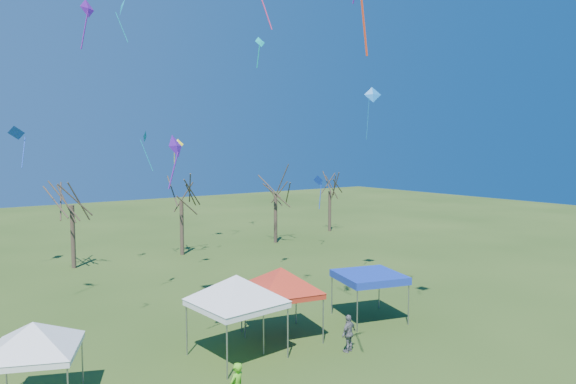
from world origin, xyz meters
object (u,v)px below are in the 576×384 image
Objects in this scene: tree_4 at (275,178)px; tent_blue at (369,277)px; tree_5 at (330,177)px; tent_white_west at (33,328)px; tree_2 at (71,182)px; person_grey at (349,333)px; tree_3 at (181,181)px; tent_white_mid at (236,280)px; tent_red at (281,272)px.

tree_4 is 2.09× the size of tent_blue.
tent_white_west is at bearing -145.35° from tree_5.
tree_5 is 28.20m from tent_blue.
tree_2 is 24.61m from person_grey.
person_grey is (-2.67, -22.97, -5.26)m from tree_3.
tent_white_west is at bearing -27.64° from person_grey.
tree_5 reaches higher than tent_white_mid.
tree_4 reaches higher than tent_blue.
tent_white_mid is (-24.53, -22.60, -2.45)m from tree_5.
tree_2 is 4.98× the size of person_grey.
tent_white_mid is at bearing -137.35° from tree_5.
tree_4 is at bearing 67.93° from tent_blue.
tree_4 reaches higher than tent_white_west.
tent_white_west is at bearing -139.73° from tree_4.
tree_4 is 31.42m from tent_white_west.
tent_blue is at bearing -0.82° from tent_white_west.
tree_5 is at bearing 34.65° from tent_white_west.
tree_5 is at bearing 42.65° from tent_white_mid.
tent_white_mid is at bearing -179.21° from tent_blue.
tent_white_mid is 2.80× the size of person_grey.
person_grey is at bearing -117.61° from tree_4.
tree_5 is 33.44m from tent_white_mid.
tent_blue is (-8.28, -20.42, -3.85)m from tree_4.
tent_white_west is at bearing -106.58° from tree_2.
tree_3 is (8.40, -0.33, -0.21)m from tree_2.
tree_5 is at bearing 53.49° from tent_blue.
tent_white_mid reaches higher than person_grey.
tree_2 is 1.03× the size of tree_3.
tent_blue is (15.57, -0.22, -0.57)m from tent_white_west.
tree_2 reaches higher than tent_blue.
tree_5 is (17.69, 2.02, -0.35)m from tree_3.
tree_3 is at bearing 179.74° from tree_4.
tree_2 is at bearing 73.42° from tent_white_west.
tree_3 is 1.86× the size of tent_red.
tree_4 reaches higher than person_grey.
tent_red is 1.13× the size of tent_blue.
tent_white_mid is at bearing -128.21° from tree_4.
tree_3 is at bearing -111.32° from person_grey.
tent_white_mid is at bearing -108.39° from tree_3.
tent_red is 4.07m from person_grey.
tree_5 is 1.62× the size of tent_white_mid.
tree_3 reaches higher than tent_white_mid.
person_grey is at bearing -65.28° from tent_red.
tent_white_west reaches higher than tent_blue.
tent_white_west is (-23.85, -20.20, -3.28)m from tree_4.
tent_blue is (9.44, -20.80, -4.08)m from tree_2.
tent_white_west is (-32.21, -22.26, -2.95)m from tree_5.
tent_blue is (-16.65, -22.49, -3.52)m from tree_5.
tree_2 reaches higher than tree_5.
tent_red is at bearing 173.71° from tent_blue.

